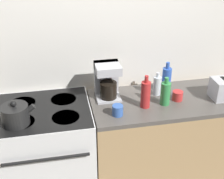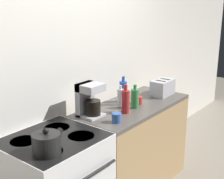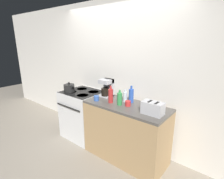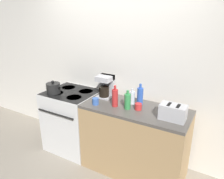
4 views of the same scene
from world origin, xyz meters
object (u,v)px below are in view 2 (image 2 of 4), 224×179
object	(u,v)px
kettle	(47,143)
bottle_green	(135,98)
bottle_clear	(120,97)
cup_red	(138,100)
bottle_red	(126,101)
coffee_maker	(89,99)
bottle_blue	(123,91)
cup_blue	(117,118)
toaster	(163,87)

from	to	relation	value
kettle	bottle_green	world-z (taller)	bottle_green
kettle	bottle_clear	bearing A→B (deg)	10.91
kettle	bottle_clear	distance (m)	1.17
cup_red	bottle_clear	bearing A→B (deg)	138.24
bottle_red	bottle_green	bearing A→B (deg)	3.22
coffee_maker	cup_red	bearing A→B (deg)	-16.46
kettle	bottle_blue	xyz separation A→B (m)	(1.24, 0.25, 0.04)
bottle_clear	bottle_blue	distance (m)	0.10
cup_blue	bottle_green	bearing A→B (deg)	12.01
bottle_clear	bottle_green	distance (m)	0.17
toaster	cup_blue	xyz separation A→B (m)	(-0.97, -0.09, -0.04)
bottle_red	bottle_blue	world-z (taller)	same
bottle_blue	cup_red	size ratio (longest dim) A/B	3.15
kettle	bottle_green	size ratio (longest dim) A/B	1.06
bottle_green	cup_blue	world-z (taller)	bottle_green
cup_blue	toaster	bearing A→B (deg)	5.21
bottle_clear	bottle_red	distance (m)	0.24
toaster	bottle_green	world-z (taller)	bottle_green
bottle_blue	bottle_green	xyz separation A→B (m)	(-0.08, -0.20, -0.02)
coffee_maker	bottle_red	world-z (taller)	coffee_maker
coffee_maker	bottle_green	world-z (taller)	coffee_maker
bottle_blue	bottle_green	size ratio (longest dim) A/B	1.15
bottle_clear	bottle_blue	xyz separation A→B (m)	(0.09, 0.03, 0.03)
cup_red	bottle_green	bearing A→B (deg)	-161.33
coffee_maker	cup_red	size ratio (longest dim) A/B	3.52
bottle_red	cup_blue	xyz separation A→B (m)	(-0.24, -0.08, -0.07)
bottle_clear	bottle_green	xyz separation A→B (m)	(0.01, -0.17, 0.01)
kettle	bottle_red	xyz separation A→B (m)	(0.99, 0.04, 0.04)
bottle_green	coffee_maker	bearing A→B (deg)	154.45
bottle_red	bottle_clear	bearing A→B (deg)	48.66
bottle_clear	cup_red	world-z (taller)	bottle_clear
kettle	bottle_clear	xyz separation A→B (m)	(1.15, 0.22, 0.01)
bottle_green	bottle_red	bearing A→B (deg)	-176.78
kettle	cup_blue	xyz separation A→B (m)	(0.75, -0.03, -0.03)
bottle_red	cup_red	xyz separation A→B (m)	(0.29, 0.05, -0.08)
bottle_blue	bottle_green	world-z (taller)	bottle_blue
toaster	cup_red	distance (m)	0.43
cup_red	bottle_red	bearing A→B (deg)	-170.00
toaster	coffee_maker	world-z (taller)	coffee_maker
kettle	cup_blue	size ratio (longest dim) A/B	2.99
coffee_maker	cup_blue	xyz separation A→B (m)	(0.02, -0.30, -0.12)
kettle	toaster	world-z (taller)	kettle
bottle_blue	bottle_green	bearing A→B (deg)	-111.71
toaster	bottle_blue	world-z (taller)	bottle_blue
toaster	bottle_green	size ratio (longest dim) A/B	1.20
coffee_maker	bottle_clear	size ratio (longest dim) A/B	1.50
kettle	cup_red	bearing A→B (deg)	4.30
bottle_clear	bottle_red	xyz separation A→B (m)	(-0.16, -0.18, 0.03)
toaster	kettle	bearing A→B (deg)	-178.16
bottle_red	bottle_green	xyz separation A→B (m)	(0.17, 0.01, -0.02)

